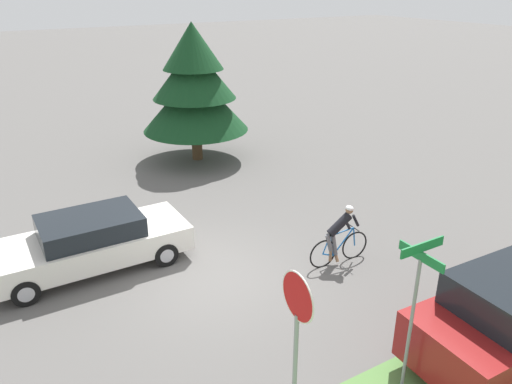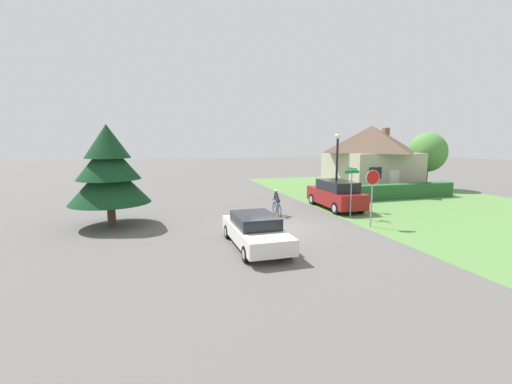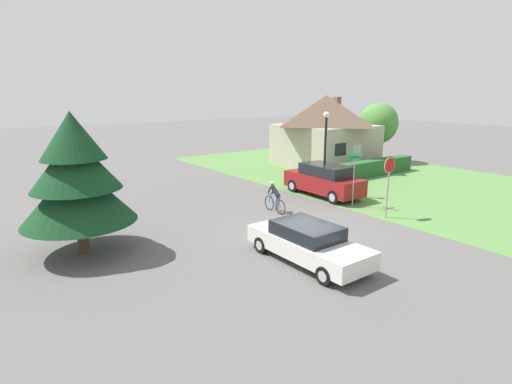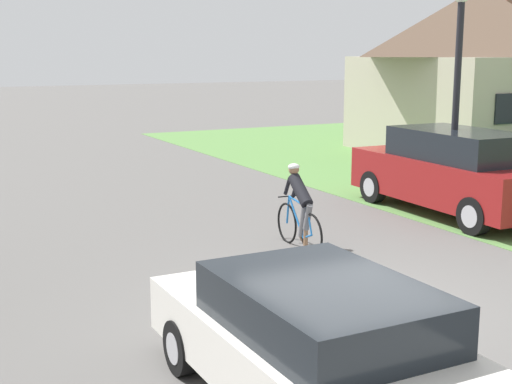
# 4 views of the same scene
# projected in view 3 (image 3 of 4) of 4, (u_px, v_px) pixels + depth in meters

# --- Properties ---
(ground_plane) EXTENTS (140.00, 140.00, 0.00)m
(ground_plane) POSITION_uv_depth(u_px,v_px,m) (303.00, 232.00, 17.14)
(ground_plane) COLOR #5B5956
(grass_verge_right) EXTENTS (16.00, 36.00, 0.01)m
(grass_verge_right) POSITION_uv_depth(u_px,v_px,m) (393.00, 181.00, 27.27)
(grass_verge_right) COLOR #568442
(grass_verge_right) RESTS_ON ground
(cottage_house) EXTENTS (7.00, 7.35, 5.68)m
(cottage_house) POSITION_uv_depth(u_px,v_px,m) (325.00, 130.00, 32.51)
(cottage_house) COLOR #B2A893
(cottage_house) RESTS_ON ground
(hedge_row) EXTENTS (8.86, 0.90, 1.13)m
(hedge_row) POSITION_uv_depth(u_px,v_px,m) (369.00, 168.00, 28.60)
(hedge_row) COLOR #285B2D
(hedge_row) RESTS_ON ground
(sedan_left_lane) EXTENTS (1.91, 4.75, 1.37)m
(sedan_left_lane) POSITION_uv_depth(u_px,v_px,m) (308.00, 243.00, 13.97)
(sedan_left_lane) COLOR silver
(sedan_left_lane) RESTS_ON ground
(cyclist) EXTENTS (0.44, 1.72, 1.53)m
(cyclist) POSITION_uv_depth(u_px,v_px,m) (275.00, 198.00, 19.83)
(cyclist) COLOR black
(cyclist) RESTS_ON ground
(parked_suv_right) EXTENTS (2.03, 4.99, 1.85)m
(parked_suv_right) POSITION_uv_depth(u_px,v_px,m) (324.00, 180.00, 23.00)
(parked_suv_right) COLOR maroon
(parked_suv_right) RESTS_ON ground
(stop_sign) EXTENTS (0.76, 0.07, 2.93)m
(stop_sign) POSITION_uv_depth(u_px,v_px,m) (389.00, 175.00, 18.60)
(stop_sign) COLOR gray
(stop_sign) RESTS_ON ground
(street_lamp) EXTENTS (0.36, 0.36, 4.90)m
(street_lamp) POSITION_uv_depth(u_px,v_px,m) (325.00, 142.00, 22.49)
(street_lamp) COLOR black
(street_lamp) RESTS_ON ground
(street_name_sign) EXTENTS (0.90, 0.90, 2.87)m
(street_name_sign) POSITION_uv_depth(u_px,v_px,m) (354.00, 170.00, 20.44)
(street_name_sign) COLOR gray
(street_name_sign) RESTS_ON ground
(conifer_tall_near) EXTENTS (4.03, 4.03, 5.20)m
(conifer_tall_near) POSITION_uv_depth(u_px,v_px,m) (76.00, 176.00, 14.26)
(conifer_tall_near) COLOR #4C3823
(conifer_tall_near) RESTS_ON ground
(deciduous_tree_right) EXTENTS (3.30, 3.30, 5.06)m
(deciduous_tree_right) POSITION_uv_depth(u_px,v_px,m) (378.00, 123.00, 34.02)
(deciduous_tree_right) COLOR #4C3823
(deciduous_tree_right) RESTS_ON ground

